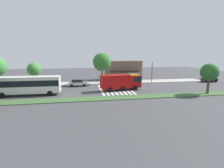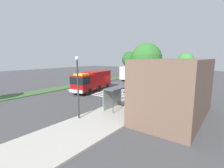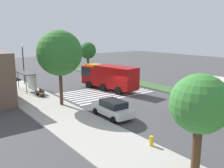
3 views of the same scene
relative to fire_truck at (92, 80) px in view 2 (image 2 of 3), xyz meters
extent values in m
plane|color=#424244|center=(-3.84, 1.29, -1.96)|extent=(120.00, 120.00, 0.00)
cube|color=#ADA89E|center=(-3.84, 10.19, -1.89)|extent=(60.00, 5.06, 0.14)
cube|color=#3D6033|center=(-3.84, -6.58, -1.89)|extent=(60.00, 3.00, 0.14)
cube|color=silver|center=(-4.45, 1.29, -1.95)|extent=(0.45, 11.47, 0.01)
cube|color=silver|center=(-3.55, 1.29, -1.95)|extent=(0.45, 11.47, 0.01)
cube|color=silver|center=(-2.65, 1.29, -1.95)|extent=(0.45, 11.47, 0.01)
cube|color=silver|center=(-1.75, 1.29, -1.95)|extent=(0.45, 11.47, 0.01)
cube|color=silver|center=(-0.85, 1.29, -1.95)|extent=(0.45, 11.47, 0.01)
cube|color=silver|center=(0.05, 1.29, -1.95)|extent=(0.45, 11.47, 0.01)
cube|color=silver|center=(0.95, 1.29, -1.95)|extent=(0.45, 11.47, 0.01)
cube|color=silver|center=(1.85, 1.29, -1.95)|extent=(0.45, 11.47, 0.01)
cube|color=#A50C0C|center=(2.81, 0.46, -0.10)|extent=(3.02, 2.91, 2.61)
cube|color=#A50C0C|center=(-1.55, -0.25, 0.04)|extent=(6.51, 3.48, 2.89)
cube|color=black|center=(3.21, 0.53, 0.42)|extent=(2.29, 2.81, 1.15)
cube|color=silver|center=(4.22, 0.69, -1.16)|extent=(0.64, 2.52, 0.50)
cube|color=yellow|center=(2.81, 0.46, 1.32)|extent=(2.12, 2.04, 0.24)
cylinder|color=black|center=(2.35, 1.66, -1.41)|extent=(1.13, 0.47, 1.10)
cylinder|color=black|center=(2.76, -0.82, -1.41)|extent=(1.13, 0.47, 1.10)
cylinder|color=black|center=(-3.28, 0.73, -1.41)|extent=(1.13, 0.47, 1.10)
cylinder|color=black|center=(-2.87, -1.74, -1.41)|extent=(1.13, 0.47, 1.10)
cylinder|color=black|center=(-0.53, 1.19, -1.41)|extent=(1.13, 0.47, 1.10)
cylinder|color=black|center=(-0.12, -1.29, -1.41)|extent=(1.13, 0.47, 1.10)
cube|color=silver|center=(-9.58, 6.46, -1.27)|extent=(4.58, 1.93, 0.74)
cube|color=black|center=(-9.80, 6.46, -0.60)|extent=(2.58, 1.66, 0.60)
cylinder|color=black|center=(-8.06, 7.33, -1.64)|extent=(0.65, 0.24, 0.64)
cylinder|color=black|center=(-8.10, 5.51, -1.64)|extent=(0.65, 0.24, 0.64)
cylinder|color=black|center=(-11.05, 7.40, -1.64)|extent=(0.65, 0.24, 0.64)
cylinder|color=black|center=(-11.10, 5.59, -1.64)|extent=(0.65, 0.24, 0.64)
cube|color=silver|center=(-18.81, -1.58, 0.11)|extent=(11.97, 2.68, 3.14)
cube|color=black|center=(-18.81, -1.58, 0.49)|extent=(11.73, 2.73, 1.13)
cylinder|color=black|center=(-23.01, -2.81, -1.46)|extent=(1.00, 0.31, 1.00)
cylinder|color=black|center=(-22.98, -0.26, -1.46)|extent=(1.00, 0.31, 1.00)
cylinder|color=black|center=(-14.65, -2.90, -1.46)|extent=(1.00, 0.31, 1.00)
cylinder|color=black|center=(-14.62, -0.35, -1.46)|extent=(1.00, 0.31, 1.00)
cube|color=#4C4C51|center=(5.64, 9.43, 0.58)|extent=(3.50, 1.40, 0.12)
cube|color=#8C9E99|center=(5.64, 8.77, -0.62)|extent=(3.50, 0.08, 2.40)
cylinder|color=#333338|center=(3.94, 10.08, -0.62)|extent=(0.08, 0.08, 2.40)
cylinder|color=#333338|center=(7.34, 10.08, -0.62)|extent=(0.08, 0.08, 2.40)
cube|color=#4C3823|center=(1.64, 9.18, -1.41)|extent=(1.60, 0.50, 0.08)
cube|color=#4C3823|center=(1.64, 8.96, -1.14)|extent=(1.60, 0.06, 0.45)
cube|color=black|center=(0.92, 9.18, -1.63)|extent=(0.08, 0.45, 0.37)
cube|color=black|center=(2.36, 9.18, -1.63)|extent=(0.08, 0.45, 0.37)
cylinder|color=#2D2D30|center=(10.45, 8.26, 0.98)|extent=(0.16, 0.16, 5.58)
sphere|color=white|center=(10.45, 8.26, 3.95)|extent=(0.36, 0.36, 0.36)
cube|color=brown|center=(3.95, 15.39, 0.95)|extent=(10.66, 5.33, 5.81)
cube|color=black|center=(3.95, 12.32, 0.84)|extent=(8.53, 0.80, 0.16)
cylinder|color=#47301E|center=(-28.53, 8.66, -0.24)|extent=(0.48, 0.48, 3.16)
sphere|color=#387F33|center=(-28.53, 8.66, 2.93)|extent=(4.54, 4.54, 4.54)
cylinder|color=#47301E|center=(-20.19, 8.66, -0.37)|extent=(0.49, 0.49, 2.88)
sphere|color=#387F33|center=(-20.19, 8.66, 2.19)|extent=(3.22, 3.22, 3.22)
cylinder|color=#47301E|center=(-3.31, 8.66, 0.16)|extent=(0.37, 0.37, 3.95)
sphere|color=#2D6B28|center=(-3.31, 8.66, 3.82)|extent=(4.81, 4.81, 4.81)
cylinder|color=#47301E|center=(-23.84, -6.58, -0.10)|extent=(0.36, 0.36, 3.44)
sphere|color=#235B23|center=(-23.84, -6.58, 3.31)|extent=(4.82, 4.82, 4.82)
cylinder|color=gold|center=(-16.35, 8.16, -1.47)|extent=(0.28, 0.28, 0.70)
camera|label=1|loc=(-8.45, -35.71, 5.92)|focal=27.20mm
camera|label=2|loc=(20.74, 20.01, 4.07)|focal=26.44mm
camera|label=3|loc=(-27.34, 19.87, 5.81)|focal=39.35mm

